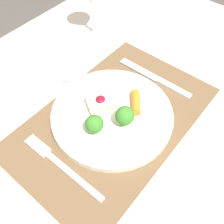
# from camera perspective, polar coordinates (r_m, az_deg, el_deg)

# --- Properties ---
(ground_plane) EXTENTS (8.00, 8.00, 0.00)m
(ground_plane) POSITION_cam_1_polar(r_m,az_deg,el_deg) (1.30, 0.19, -21.21)
(ground_plane) COLOR #4C4742
(dining_table) EXTENTS (1.26, 0.94, 0.75)m
(dining_table) POSITION_cam_1_polar(r_m,az_deg,el_deg) (0.71, 0.34, -6.24)
(dining_table) COLOR beige
(dining_table) RESTS_ON ground_plane
(placemat) EXTENTS (0.49, 0.31, 0.00)m
(placemat) POSITION_cam_1_polar(r_m,az_deg,el_deg) (0.62, 0.38, -1.44)
(placemat) COLOR brown
(placemat) RESTS_ON dining_table
(dinner_plate) EXTENTS (0.29, 0.29, 0.07)m
(dinner_plate) POSITION_cam_1_polar(r_m,az_deg,el_deg) (0.61, -0.02, -0.46)
(dinner_plate) COLOR silver
(dinner_plate) RESTS_ON placemat
(fork) EXTENTS (0.02, 0.22, 0.01)m
(fork) POSITION_cam_1_polar(r_m,az_deg,el_deg) (0.57, -11.81, -10.65)
(fork) COLOR silver
(fork) RESTS_ON placemat
(knife) EXTENTS (0.02, 0.22, 0.01)m
(knife) POSITION_cam_1_polar(r_m,az_deg,el_deg) (0.71, 10.16, 6.83)
(knife) COLOR silver
(knife) RESTS_ON placemat
(spoon) EXTENTS (0.20, 0.04, 0.01)m
(spoon) POSITION_cam_1_polar(r_m,az_deg,el_deg) (0.71, -11.72, 6.31)
(spoon) COLOR silver
(spoon) RESTS_ON dining_table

